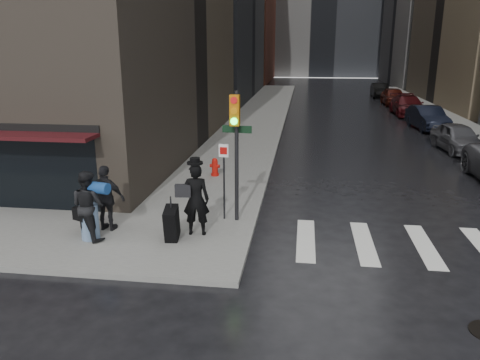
# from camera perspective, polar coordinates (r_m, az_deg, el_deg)

# --- Properties ---
(ground) EXTENTS (140.00, 140.00, 0.00)m
(ground) POSITION_cam_1_polar(r_m,az_deg,el_deg) (12.90, -7.87, -8.10)
(ground) COLOR black
(ground) RESTS_ON ground
(sidewalk_left) EXTENTS (4.00, 50.00, 0.15)m
(sidewalk_left) POSITION_cam_1_polar(r_m,az_deg,el_deg) (38.80, 2.84, 8.38)
(sidewalk_left) COLOR slate
(sidewalk_left) RESTS_ON ground
(sidewalk_right) EXTENTS (3.00, 50.00, 0.15)m
(sidewalk_right) POSITION_cam_1_polar(r_m,az_deg,el_deg) (39.98, 22.66, 7.40)
(sidewalk_right) COLOR slate
(sidewalk_right) RESTS_ON ground
(crosswalk) EXTENTS (8.50, 3.00, 0.01)m
(crosswalk) POSITION_cam_1_polar(r_m,az_deg,el_deg) (14.03, 24.73, -7.46)
(crosswalk) COLOR silver
(crosswalk) RESTS_ON ground
(man_overcoat) EXTENTS (1.16, 1.22, 2.24)m
(man_overcoat) POSITION_cam_1_polar(r_m,az_deg,el_deg) (12.90, -6.01, -2.83)
(man_overcoat) COLOR black
(man_overcoat) RESTS_ON ground
(man_jeans) EXTENTS (1.32, 1.13, 1.92)m
(man_jeans) POSITION_cam_1_polar(r_m,az_deg,el_deg) (13.25, -18.01, -2.94)
(man_jeans) COLOR black
(man_jeans) RESTS_ON ground
(man_greycoat) EXTENTS (1.15, 0.58, 1.90)m
(man_greycoat) POSITION_cam_1_polar(r_m,az_deg,el_deg) (13.75, -15.97, -2.15)
(man_greycoat) COLOR black
(man_greycoat) RESTS_ON ground
(traffic_light) EXTENTS (0.97, 0.48, 3.88)m
(traffic_light) POSITION_cam_1_polar(r_m,az_deg,el_deg) (13.52, -0.65, 5.00)
(traffic_light) COLOR black
(traffic_light) RESTS_ON ground
(fire_hydrant) EXTENTS (0.42, 0.32, 0.74)m
(fire_hydrant) POSITION_cam_1_polar(r_m,az_deg,el_deg) (19.01, -3.08, 1.51)
(fire_hydrant) COLOR #B5120B
(fire_hydrant) RESTS_ON ground
(parked_car_1) EXTENTS (2.05, 4.32, 1.43)m
(parked_car_1) POSITION_cam_1_polar(r_m,az_deg,el_deg) (26.56, 25.00, 4.72)
(parked_car_1) COLOR #535359
(parked_car_1) RESTS_ON ground
(parked_car_2) EXTENTS (2.03, 4.72, 1.51)m
(parked_car_2) POSITION_cam_1_polar(r_m,az_deg,el_deg) (32.82, 21.89, 7.04)
(parked_car_2) COLOR black
(parked_car_2) RESTS_ON ground
(parked_car_3) EXTENTS (2.21, 5.30, 1.53)m
(parked_car_3) POSITION_cam_1_polar(r_m,az_deg,el_deg) (39.19, 19.75, 8.56)
(parked_car_3) COLOR #3B0B0F
(parked_car_3) RESTS_ON ground
(parked_car_4) EXTENTS (1.89, 4.63, 1.57)m
(parked_car_4) POSITION_cam_1_polar(r_m,az_deg,el_deg) (45.62, 18.20, 9.66)
(parked_car_4) COLOR #42140D
(parked_car_4) RESTS_ON ground
(parked_car_5) EXTENTS (1.68, 4.52, 1.48)m
(parked_car_5) POSITION_cam_1_polar(r_m,az_deg,el_deg) (52.04, 16.67, 10.43)
(parked_car_5) COLOR black
(parked_car_5) RESTS_ON ground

